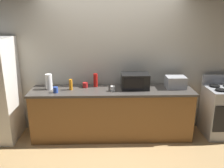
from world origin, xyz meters
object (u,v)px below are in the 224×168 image
at_px(microwave, 135,81).
at_px(toaster_oven, 176,82).
at_px(paper_towel_roll, 49,82).
at_px(bottle_hot_sauce, 96,80).
at_px(bottle_dish_soap, 71,85).
at_px(stove_range, 221,111).
at_px(mug_blue, 56,90).
at_px(mug_white, 113,89).
at_px(mug_red, 85,85).

height_order(microwave, toaster_oven, microwave).
bearing_deg(paper_towel_roll, bottle_hot_sauce, 8.94).
bearing_deg(bottle_dish_soap, toaster_oven, 1.76).
distance_m(microwave, toaster_oven, 0.73).
xyz_separation_m(microwave, bottle_hot_sauce, (-0.69, 0.13, -0.01)).
xyz_separation_m(toaster_oven, bottle_hot_sauce, (-1.42, 0.12, 0.02)).
height_order(stove_range, mug_blue, stove_range).
bearing_deg(bottle_hot_sauce, toaster_oven, -4.70).
height_order(paper_towel_roll, mug_white, paper_towel_roll).
height_order(mug_white, mug_red, same).
xyz_separation_m(bottle_hot_sauce, mug_red, (-0.18, -0.04, -0.08)).
distance_m(toaster_oven, mug_red, 1.61).
bearing_deg(mug_white, microwave, 18.70).
xyz_separation_m(paper_towel_roll, mug_red, (0.62, 0.09, -0.09)).
xyz_separation_m(stove_range, bottle_dish_soap, (-2.71, 0.00, 0.53)).
relative_size(microwave, paper_towel_roll, 1.78).
bearing_deg(bottle_hot_sauce, bottle_dish_soap, -157.71).
bearing_deg(toaster_oven, mug_blue, -174.45).
xyz_separation_m(toaster_oven, bottle_dish_soap, (-1.84, -0.06, -0.01)).
bearing_deg(mug_red, stove_range, -3.15).
xyz_separation_m(paper_towel_roll, mug_blue, (0.15, -0.19, -0.09)).
bearing_deg(mug_red, microwave, -5.74).
height_order(stove_range, microwave, microwave).
xyz_separation_m(microwave, toaster_oven, (0.73, 0.01, -0.03)).
height_order(toaster_oven, bottle_hot_sauce, bottle_hot_sauce).
bearing_deg(bottle_hot_sauce, stove_range, -4.42).
bearing_deg(bottle_dish_soap, mug_red, 28.93).
relative_size(mug_white, mug_red, 0.94).
xyz_separation_m(paper_towel_roll, mug_white, (1.11, -0.13, -0.09)).
bearing_deg(bottle_dish_soap, mug_blue, -148.05).
relative_size(stove_range, toaster_oven, 3.18).
xyz_separation_m(stove_range, mug_blue, (-2.95, -0.14, 0.49)).
relative_size(microwave, toaster_oven, 1.41).
bearing_deg(stove_range, mug_blue, -177.25).
bearing_deg(mug_white, paper_towel_roll, 173.06).
xyz_separation_m(toaster_oven, mug_blue, (-2.08, -0.20, -0.06)).
distance_m(bottle_hot_sauce, mug_white, 0.41).
distance_m(microwave, mug_white, 0.42).
bearing_deg(toaster_oven, bottle_dish_soap, -178.24).
height_order(microwave, bottle_dish_soap, microwave).
bearing_deg(mug_blue, bottle_hot_sauce, 25.91).
xyz_separation_m(bottle_dish_soap, mug_white, (0.73, -0.09, -0.05)).
bearing_deg(paper_towel_roll, mug_blue, -52.00).
bearing_deg(paper_towel_roll, mug_red, 7.85).
bearing_deg(paper_towel_roll, microwave, -0.08).
bearing_deg(bottle_dish_soap, stove_range, -0.08).
distance_m(bottle_hot_sauce, mug_blue, 0.73).
bearing_deg(mug_blue, stove_range, 2.75).
relative_size(bottle_dish_soap, mug_white, 2.09).
height_order(stove_range, mug_red, stove_range).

